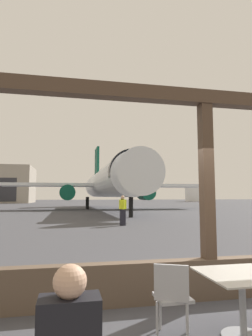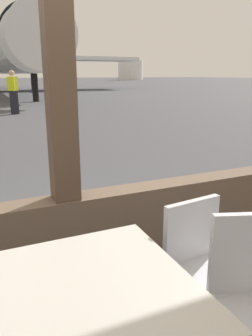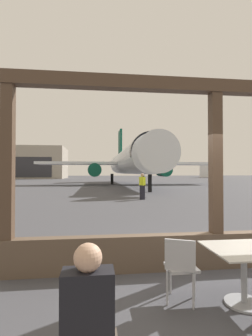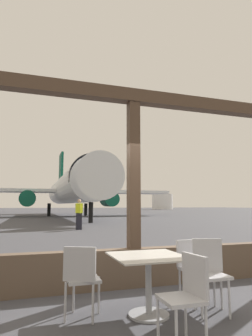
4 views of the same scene
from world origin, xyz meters
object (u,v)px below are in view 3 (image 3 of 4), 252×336
object	(u,v)px
airplane	(130,161)
distant_hangar	(34,163)
dining_table	(244,268)
seated_passenger	(87,313)
ground_crew_worker	(142,186)
fuel_storage_tank	(209,171)
cafe_chair_window_right	(181,264)

from	to	relation	value
airplane	distant_hangar	world-z (taller)	airplane
dining_table	seated_passenger	distance (m)	2.39
ground_crew_worker	distant_hangar	xyz separation A→B (m)	(-22.07, 64.97, 3.89)
distant_hangar	fuel_storage_tank	world-z (taller)	distant_hangar
cafe_chair_window_right	seated_passenger	distance (m)	1.79
cafe_chair_window_right	seated_passenger	world-z (taller)	seated_passenger
fuel_storage_tank	airplane	bearing A→B (deg)	-124.83
seated_passenger	distant_hangar	bearing A→B (deg)	103.39
airplane	cafe_chair_window_right	bearing A→B (deg)	-96.69
dining_table	cafe_chair_window_right	bearing A→B (deg)	172.42
airplane	fuel_storage_tank	xyz separation A→B (m)	(36.74, 52.81, -0.91)
cafe_chair_window_right	distant_hangar	size ratio (longest dim) A/B	0.05
cafe_chair_window_right	fuel_storage_tank	bearing A→B (deg)	64.56
airplane	fuel_storage_tank	distance (m)	64.34
cafe_chair_window_right	ground_crew_worker	distance (m)	13.31
cafe_chair_window_right	distant_hangar	world-z (taller)	distant_hangar
cafe_chair_window_right	distant_hangar	distance (m)	80.80
distant_hangar	airplane	bearing A→B (deg)	-62.36
seated_passenger	distant_hangar	xyz separation A→B (m)	(-18.91, 79.44, 4.12)
airplane	ground_crew_worker	xyz separation A→B (m)	(-1.86, -19.26, -2.55)
ground_crew_worker	fuel_storage_tank	world-z (taller)	fuel_storage_tank
airplane	ground_crew_worker	bearing A→B (deg)	-95.51
seated_passenger	cafe_chair_window_right	bearing A→B (deg)	47.03
airplane	ground_crew_worker	world-z (taller)	airplane
seated_passenger	airplane	world-z (taller)	airplane
dining_table	distant_hangar	bearing A→B (deg)	105.01
ground_crew_worker	dining_table	bearing A→B (deg)	-94.71
seated_passenger	distant_hangar	distance (m)	81.77
cafe_chair_window_right	ground_crew_worker	bearing A→B (deg)	81.60
seated_passenger	airplane	distance (m)	34.22
seated_passenger	ground_crew_worker	bearing A→B (deg)	77.68
airplane	dining_table	bearing A→B (deg)	-95.19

